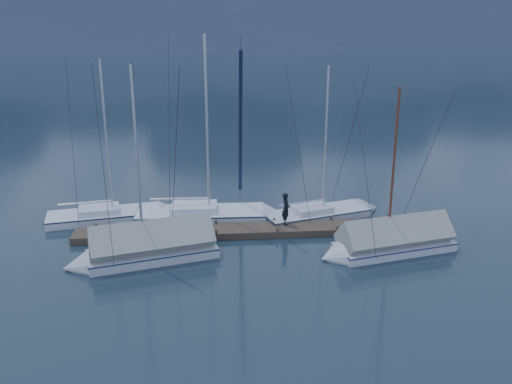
% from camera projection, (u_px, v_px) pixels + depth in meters
% --- Properties ---
extents(ground, '(1000.00, 1000.00, 0.00)m').
position_uv_depth(ground, '(260.00, 249.00, 25.40)').
color(ground, black).
rests_on(ground, ground).
extents(dock, '(18.00, 1.50, 0.54)m').
position_uv_depth(dock, '(256.00, 231.00, 27.26)').
color(dock, '#382D23').
rests_on(dock, ground).
extents(mooring_posts, '(15.12, 1.52, 0.35)m').
position_uv_depth(mooring_posts, '(246.00, 227.00, 27.15)').
color(mooring_posts, '#382D23').
rests_on(mooring_posts, ground).
extents(sailboat_open_left, '(7.27, 3.39, 9.29)m').
position_uv_depth(sailboat_open_left, '(122.00, 215.00, 29.39)').
color(sailboat_open_left, silver).
rests_on(sailboat_open_left, ground).
extents(sailboat_open_mid, '(8.08, 3.45, 10.60)m').
position_uv_depth(sailboat_open_mid, '(220.00, 216.00, 29.26)').
color(sailboat_open_mid, silver).
rests_on(sailboat_open_mid, ground).
extents(sailboat_open_right, '(7.02, 3.83, 8.94)m').
position_uv_depth(sailboat_open_right, '(330.00, 213.00, 29.69)').
color(sailboat_open_right, silver).
rests_on(sailboat_open_right, ground).
extents(sailboat_covered_near, '(6.78, 3.41, 8.45)m').
position_uv_depth(sailboat_covered_near, '(385.00, 244.00, 24.98)').
color(sailboat_covered_near, silver).
rests_on(sailboat_covered_near, ground).
extents(sailboat_covered_far, '(7.02, 3.70, 9.44)m').
position_uv_depth(sailboat_covered_far, '(140.00, 251.00, 24.13)').
color(sailboat_covered_far, silver).
rests_on(sailboat_covered_far, ground).
extents(person, '(0.44, 0.64, 1.67)m').
position_uv_depth(person, '(286.00, 209.00, 27.34)').
color(person, black).
rests_on(person, dock).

